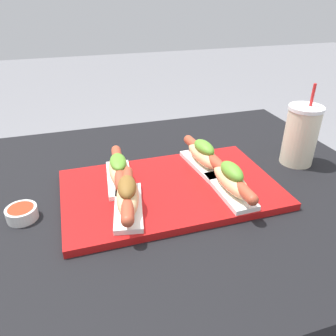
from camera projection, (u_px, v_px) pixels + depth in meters
patio_table at (162, 285)px, 1.01m from camera, size 1.16×0.91×0.72m
serving_tray at (170, 189)px, 0.81m from camera, size 0.52×0.32×0.02m
hot_dog_0 at (128, 196)px, 0.71m from camera, size 0.09×0.21×0.07m
hot_dog_1 at (231, 180)px, 0.77m from camera, size 0.06×0.21×0.08m
hot_dog_2 at (119, 169)px, 0.81m from camera, size 0.08×0.21×0.07m
hot_dog_3 at (204, 155)px, 0.88m from camera, size 0.08×0.21×0.07m
sauce_bowl at (22, 213)px, 0.72m from camera, size 0.07×0.07×0.03m
drink_cup at (301, 135)px, 0.91m from camera, size 0.09×0.09×0.23m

